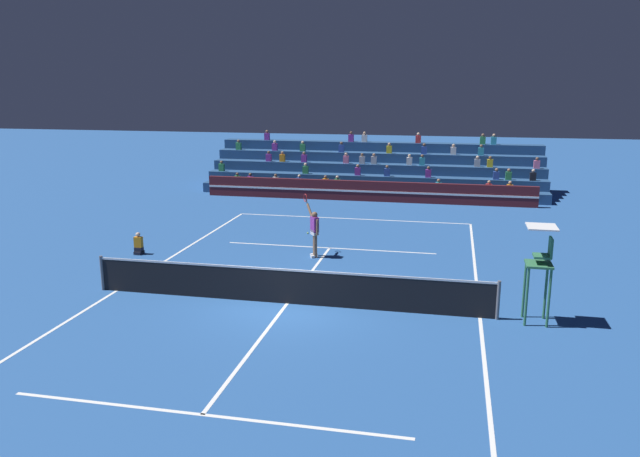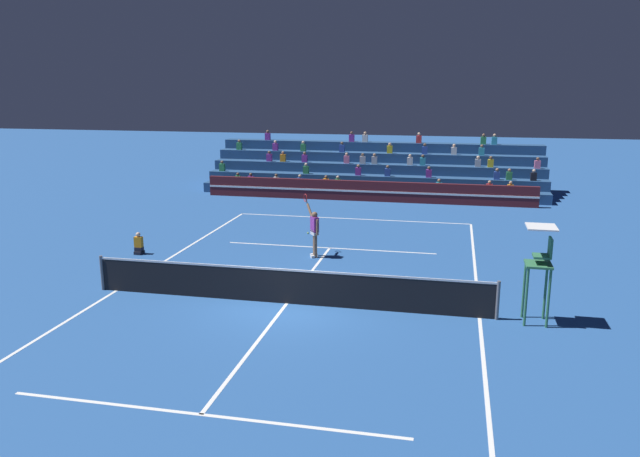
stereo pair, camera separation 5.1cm
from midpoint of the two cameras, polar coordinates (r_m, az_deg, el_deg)
name	(u,v)px [view 1 (the left image)]	position (r m, az deg, el deg)	size (l,w,h in m)	color
ground_plane	(287,304)	(18.45, -3.09, -6.86)	(120.00, 120.00, 0.00)	#285699
court_lines	(287,303)	(18.45, -3.09, -6.85)	(11.10, 23.90, 0.01)	white
tennis_net	(287,286)	(18.27, -3.12, -5.26)	(12.00, 0.10, 1.10)	slate
sponsor_banner_wall	(366,191)	(34.08, 4.15, 3.43)	(18.00, 0.26, 1.10)	#51191E
bleacher_stand	(375,173)	(37.73, 4.97, 5.09)	(19.55, 4.75, 3.38)	navy
umpire_chair	(541,261)	(17.51, 19.45, -2.84)	(0.76, 0.84, 2.67)	#337047
ball_kid_courtside	(139,246)	(24.47, -16.30, -1.51)	(0.30, 0.36, 0.84)	black
tennis_player	(314,231)	(22.99, -0.58, -0.23)	(0.83, 1.09, 2.31)	brown
tennis_ball	(308,233)	(26.69, -1.18, -0.42)	(0.07, 0.07, 0.07)	#C6DB33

